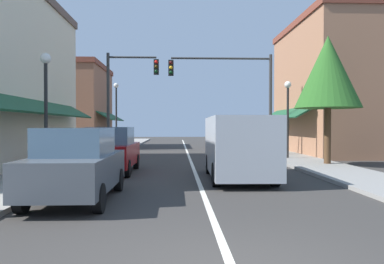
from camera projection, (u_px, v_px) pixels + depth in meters
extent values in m
plane|color=#33302D|center=(189.00, 157.00, 22.48)|extent=(80.00, 80.00, 0.00)
cube|color=gray|center=(94.00, 156.00, 22.26)|extent=(2.60, 56.00, 0.12)
cube|color=gray|center=(282.00, 155.00, 22.69)|extent=(2.60, 56.00, 0.12)
cube|color=silver|center=(189.00, 157.00, 22.48)|extent=(0.14, 52.00, 0.01)
cube|color=slate|center=(31.00, 136.00, 16.19)|extent=(0.08, 10.64, 1.80)
cube|color=#194C2D|center=(45.00, 107.00, 16.19)|extent=(1.27, 11.76, 0.73)
cube|color=slate|center=(54.00, 52.00, 19.20)|extent=(0.08, 1.10, 1.30)
cube|color=#9E6B4C|center=(326.00, 91.00, 24.75)|extent=(4.20, 10.00, 8.09)
cube|color=brown|center=(326.00, 25.00, 24.68)|extent=(4.40, 10.20, 0.40)
cube|color=slate|center=(294.00, 132.00, 24.72)|extent=(0.08, 7.60, 1.80)
cube|color=#194C2D|center=(285.00, 114.00, 24.67)|extent=(1.27, 8.40, 0.73)
cube|color=slate|center=(306.00, 57.00, 22.45)|extent=(0.08, 1.10, 1.30)
cube|color=slate|center=(285.00, 68.00, 26.84)|extent=(0.08, 1.10, 1.30)
cube|color=#8E5B42|center=(73.00, 109.00, 32.05)|extent=(5.14, 8.00, 6.46)
cube|color=brown|center=(73.00, 68.00, 31.99)|extent=(5.34, 8.20, 0.40)
cube|color=slate|center=(104.00, 131.00, 32.18)|extent=(0.08, 6.08, 1.80)
cube|color=#194C2D|center=(111.00, 116.00, 32.18)|extent=(1.27, 6.72, 0.73)
cube|color=slate|center=(99.00, 90.00, 30.36)|extent=(0.08, 1.10, 1.30)
cube|color=slate|center=(107.00, 94.00, 33.88)|extent=(0.08, 1.10, 1.30)
cube|color=#4C5156|center=(77.00, 171.00, 9.31)|extent=(1.72, 4.10, 0.80)
cube|color=slate|center=(76.00, 142.00, 9.20)|extent=(1.52, 2.00, 0.66)
cylinder|color=black|center=(61.00, 180.00, 10.64)|extent=(0.20, 0.62, 0.62)
cylinder|color=black|center=(118.00, 180.00, 10.70)|extent=(0.20, 0.62, 0.62)
cylinder|color=black|center=(22.00, 199.00, 7.93)|extent=(0.20, 0.62, 0.62)
cylinder|color=black|center=(99.00, 198.00, 8.00)|extent=(0.20, 0.62, 0.62)
cube|color=maroon|center=(112.00, 154.00, 14.85)|extent=(1.76, 4.12, 0.80)
cube|color=slate|center=(111.00, 136.00, 14.73)|extent=(1.54, 2.02, 0.66)
cylinder|color=black|center=(99.00, 161.00, 16.18)|extent=(0.21, 0.62, 0.62)
cylinder|color=black|center=(136.00, 161.00, 16.23)|extent=(0.21, 0.62, 0.62)
cylinder|color=black|center=(82.00, 169.00, 13.48)|extent=(0.21, 0.62, 0.62)
cylinder|color=black|center=(127.00, 169.00, 13.52)|extent=(0.21, 0.62, 0.62)
cube|color=#B2B7BC|center=(238.00, 145.00, 13.03)|extent=(2.05, 5.03, 1.90)
cube|color=slate|center=(230.00, 131.00, 15.42)|extent=(1.73, 0.30, 0.84)
cube|color=black|center=(229.00, 159.00, 15.62)|extent=(1.87, 0.23, 0.24)
cylinder|color=black|center=(209.00, 164.00, 14.58)|extent=(0.25, 0.72, 0.72)
cylinder|color=black|center=(256.00, 164.00, 14.61)|extent=(0.25, 0.72, 0.72)
cylinder|color=black|center=(216.00, 175.00, 11.48)|extent=(0.25, 0.72, 0.72)
cylinder|color=black|center=(275.00, 174.00, 11.52)|extent=(0.25, 0.72, 0.72)
cylinder|color=#333333|center=(270.00, 106.00, 22.59)|extent=(0.18, 0.18, 6.00)
cylinder|color=#333333|center=(221.00, 58.00, 22.44)|extent=(5.85, 0.12, 0.12)
cube|color=black|center=(171.00, 68.00, 22.15)|extent=(0.30, 0.24, 0.90)
sphere|color=#420F0F|center=(171.00, 63.00, 22.02)|extent=(0.20, 0.20, 0.20)
sphere|color=yellow|center=(171.00, 68.00, 22.02)|extent=(0.20, 0.20, 0.20)
sphere|color=#0C3316|center=(171.00, 73.00, 22.03)|extent=(0.20, 0.20, 0.20)
cylinder|color=#333333|center=(108.00, 105.00, 22.86)|extent=(0.18, 0.18, 6.15)
cylinder|color=#333333|center=(132.00, 57.00, 22.87)|extent=(2.87, 0.12, 0.12)
cube|color=black|center=(156.00, 67.00, 22.76)|extent=(0.30, 0.24, 0.90)
sphere|color=red|center=(156.00, 62.00, 22.62)|extent=(0.20, 0.20, 0.20)
sphere|color=#3D2D0C|center=(156.00, 67.00, 22.63)|extent=(0.20, 0.20, 0.20)
sphere|color=#0C3316|center=(156.00, 71.00, 22.63)|extent=(0.20, 0.20, 0.20)
cylinder|color=black|center=(46.00, 121.00, 13.13)|extent=(0.12, 0.12, 3.94)
sphere|color=white|center=(46.00, 58.00, 13.10)|extent=(0.36, 0.36, 0.36)
cylinder|color=black|center=(288.00, 124.00, 20.26)|extent=(0.12, 0.12, 3.80)
sphere|color=white|center=(288.00, 85.00, 20.22)|extent=(0.36, 0.36, 0.36)
cylinder|color=black|center=(116.00, 119.00, 27.58)|extent=(0.12, 0.12, 4.53)
sphere|color=white|center=(116.00, 85.00, 27.54)|extent=(0.36, 0.36, 0.36)
cylinder|color=#4C331E|center=(327.00, 132.00, 17.22)|extent=(0.30, 0.30, 3.05)
cone|color=#285B21|center=(328.00, 72.00, 17.18)|extent=(2.94, 2.94, 3.24)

